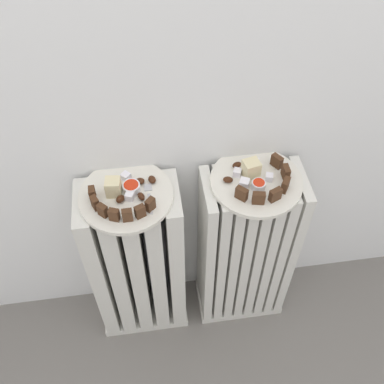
{
  "coord_description": "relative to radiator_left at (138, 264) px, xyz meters",
  "views": [
    {
      "loc": [
        -0.11,
        -0.47,
        1.55
      ],
      "look_at": [
        0.0,
        0.28,
        0.64
      ],
      "focal_mm": 42.87,
      "sensor_mm": 36.0,
      "label": 1
    }
  ],
  "objects": [
    {
      "name": "ground_plane",
      "position": [
        0.17,
        -0.28,
        -0.32
      ],
      "size": [
        6.0,
        6.0,
        0.0
      ],
      "primitive_type": "plane",
      "color": "slate"
    },
    {
      "name": "radiator_left",
      "position": [
        0.0,
        0.0,
        0.0
      ],
      "size": [
        0.29,
        0.17,
        0.65
      ],
      "color": "silver",
      "rests_on": "ground_plane"
    },
    {
      "name": "radiator_right",
      "position": [
        0.34,
        0.0,
        0.0
      ],
      "size": [
        0.29,
        0.17,
        0.65
      ],
      "color": "silver",
      "rests_on": "ground_plane"
    },
    {
      "name": "plate_left",
      "position": [
        0.0,
        0.0,
        0.33
      ],
      "size": [
        0.24,
        0.24,
        0.01
      ],
      "primitive_type": "cylinder",
      "color": "silver",
      "rests_on": "radiator_left"
    },
    {
      "name": "plate_right",
      "position": [
        0.34,
        0.0,
        0.33
      ],
      "size": [
        0.24,
        0.24,
        0.01
      ],
      "primitive_type": "cylinder",
      "color": "silver",
      "rests_on": "radiator_right"
    },
    {
      "name": "dark_cake_slice_left_0",
      "position": [
        -0.08,
        -0.0,
        0.36
      ],
      "size": [
        0.02,
        0.02,
        0.04
      ],
      "primitive_type": "cube",
      "rotation": [
        0.0,
        0.0,
        -1.55
      ],
      "color": "#472B19",
      "rests_on": "plate_left"
    },
    {
      "name": "dark_cake_slice_left_1",
      "position": [
        -0.07,
        -0.03,
        0.36
      ],
      "size": [
        0.02,
        0.03,
        0.04
      ],
      "primitive_type": "cube",
      "rotation": [
        0.0,
        0.0,
        -1.16
      ],
      "color": "#472B19",
      "rests_on": "plate_left"
    },
    {
      "name": "dark_cake_slice_left_2",
      "position": [
        -0.06,
        -0.06,
        0.36
      ],
      "size": [
        0.03,
        0.03,
        0.04
      ],
      "primitive_type": "cube",
      "rotation": [
        0.0,
        0.0,
        -0.77
      ],
      "color": "#472B19",
      "rests_on": "plate_left"
    },
    {
      "name": "dark_cake_slice_left_3",
      "position": [
        -0.03,
        -0.08,
        0.36
      ],
      "size": [
        0.03,
        0.02,
        0.04
      ],
      "primitive_type": "cube",
      "rotation": [
        0.0,
        0.0,
        -0.37
      ],
      "color": "#472B19",
      "rests_on": "plate_left"
    },
    {
      "name": "dark_cake_slice_left_4",
      "position": [
        0.0,
        -0.08,
        0.36
      ],
      "size": [
        0.03,
        0.02,
        0.04
      ],
      "primitive_type": "cube",
      "rotation": [
        0.0,
        0.0,
        0.02
      ],
      "color": "#472B19",
      "rests_on": "plate_left"
    },
    {
      "name": "dark_cake_slice_left_5",
      "position": [
        0.03,
        -0.07,
        0.36
      ],
      "size": [
        0.03,
        0.02,
        0.04
      ],
      "primitive_type": "cube",
      "rotation": [
        0.0,
        0.0,
        0.41
      ],
      "color": "#472B19",
      "rests_on": "plate_left"
    },
    {
      "name": "dark_cake_slice_left_6",
      "position": [
        0.06,
        -0.06,
        0.36
      ],
      "size": [
        0.03,
        0.03,
        0.04
      ],
      "primitive_type": "cube",
      "rotation": [
        0.0,
        0.0,
        0.81
      ],
      "color": "#472B19",
      "rests_on": "plate_left"
    },
    {
      "name": "marble_cake_slice_left_0",
      "position": [
        -0.03,
        0.01,
        0.36
      ],
      "size": [
        0.04,
        0.04,
        0.05
      ],
      "primitive_type": "cube",
      "rotation": [
        0.0,
        0.0,
        -0.12
      ],
      "color": "beige",
      "rests_on": "plate_left"
    },
    {
      "name": "turkish_delight_left_0",
      "position": [
        0.0,
        0.05,
        0.35
      ],
      "size": [
        0.03,
        0.03,
        0.02
      ],
      "primitive_type": "cube",
      "rotation": [
        0.0,
        0.0,
        0.77
      ],
      "color": "white",
      "rests_on": "plate_left"
    },
    {
      "name": "turkish_delight_left_1",
      "position": [
        0.01,
        -0.02,
        0.35
      ],
      "size": [
        0.03,
        0.03,
        0.02
      ],
      "primitive_type": "cube",
      "rotation": [
        0.0,
        0.0,
        1.17
      ],
      "color": "white",
      "rests_on": "plate_left"
    },
    {
      "name": "medjool_date_left_0",
      "position": [
        -0.01,
        -0.02,
        0.35
      ],
      "size": [
        0.03,
        0.03,
        0.02
      ],
      "primitive_type": "ellipsoid",
      "rotation": [
        0.0,
        0.0,
        0.79
      ],
      "color": "#3D1E0F",
      "rests_on": "plate_left"
    },
    {
      "name": "medjool_date_left_1",
      "position": [
        0.04,
        -0.02,
        0.35
      ],
      "size": [
        0.02,
        0.03,
        0.02
      ],
      "primitive_type": "ellipsoid",
      "rotation": [
        0.0,
        0.0,
        1.93
      ],
      "color": "#3D1E0F",
      "rests_on": "plate_left"
    },
    {
      "name": "medjool_date_left_2",
      "position": [
        0.07,
        0.03,
        0.35
      ],
      "size": [
        0.02,
        0.03,
        0.02
      ],
      "primitive_type": "ellipsoid",
      "rotation": [
        0.0,
        0.0,
        1.84
      ],
      "color": "#3D1E0F",
      "rests_on": "plate_left"
    },
    {
      "name": "medjool_date_left_3",
      "position": [
        0.04,
        0.03,
        0.35
      ],
      "size": [
        0.02,
        0.02,
        0.02
      ],
      "primitive_type": "ellipsoid",
      "rotation": [
        0.0,
        0.0,
        3.09
      ],
      "color": "#3D1E0F",
      "rests_on": "plate_left"
    },
    {
      "name": "jam_bowl_left",
      "position": [
        0.02,
        0.01,
        0.35
      ],
      "size": [
        0.05,
        0.05,
        0.02
      ],
      "color": "white",
      "rests_on": "plate_left"
    },
    {
      "name": "dark_cake_slice_right_0",
      "position": [
        0.29,
        -0.05,
        0.36
      ],
      "size": [
        0.03,
        0.03,
        0.04
      ],
      "primitive_type": "cube",
      "rotation": [
        0.0,
        0.0,
        -0.77
      ],
      "color": "#472B19",
      "rests_on": "plate_right"
    },
    {
      "name": "dark_cake_slice_right_1",
      "position": [
        0.32,
        -0.07,
        0.36
      ],
      "size": [
        0.03,
        0.02,
        0.04
      ],
      "primitive_type": "cube",
      "rotation": [
        0.0,
        0.0,
        -0.19
      ],
      "color": "#472B19",
      "rests_on": "plate_right"
    },
    {
      "name": "dark_cake_slice_right_2",
      "position": [
        0.37,
        -0.07,
        0.36
      ],
      "size": [
        0.03,
        0.03,
        0.04
      ],
      "primitive_type": "cube",
      "rotation": [
        0.0,
        0.0,
        0.4
      ],
      "color": "#472B19",
      "rests_on": "plate_right"
    },
    {
      "name": "dark_cake_slice_right_3",
      "position": [
        0.4,
        -0.04,
        0.36
      ],
      "size": [
        0.03,
        0.03,
        0.04
      ],
      "primitive_type": "cube",
      "rotation": [
        0.0,
        0.0,
        0.99
      ],
      "color": "#472B19",
      "rests_on": "plate_right"
    },
    {
      "name": "dark_cake_slice_right_4",
      "position": [
        0.41,
        0.0,
        0.36
      ],
      "size": [
        0.02,
        0.03,
        0.04
      ],
      "primitive_type": "cube",
      "rotation": [
        0.0,
        0.0,
        1.57
      ],
      "color": "#472B19",
      "rests_on": "plate_right"
    },
    {
      "name": "dark_cake_slice_right_5",
      "position": [
        0.4,
        0.04,
        0.36
      ],
      "size": [
        0.03,
        0.03,
        0.04
      ],
      "primitive_type": "cube",
      "rotation": [
        0.0,
        0.0,
        2.16
      ],
      "color": "#472B19",
      "rests_on": "plate_right"
    },
    {
      "name": "marble_cake_slice_right_0",
      "position": [
        0.33,
        0.02,
        0.36
      ],
      "size": [
        0.05,
        0.04,
        0.05
      ],
      "primitive_type": "cube",
      "rotation": [
        0.0,
        0.0,
        0.22
      ],
      "color": "beige",
      "rests_on": "plate_right"
    },
    {
      "name": "turkish_delight_right_0",
      "position": [
        0.29,
        0.02,
        0.35
      ],
      "size": [
        0.03,
        0.03,
        0.02
      ],
      "primitive_type": "cube",
      "rotation": [
        0.0,
        0.0,
        1.16
      ],
      "color": "white",
      "rests_on": "plate_right"
    },
    {
      "name": "turkish_delight_right_1",
      "position": [
        0.3,
        -0.02,
        0.35
      ],
      "size": [
        0.03,
        0.03,
        0.02
      ],
      "primitive_type": "cube",
      "rotation": [
        0.0,
        0.0,
        1.13
      ],
      "color": "white",
      "rests_on": "plate_right"
    },
    {
      "name": "turkish_delight_right_2",
      "position": [
        0.35,
        0.05,
        0.35
      ],
      "size": [
        0.02,
        0.02,
        0.02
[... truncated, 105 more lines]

